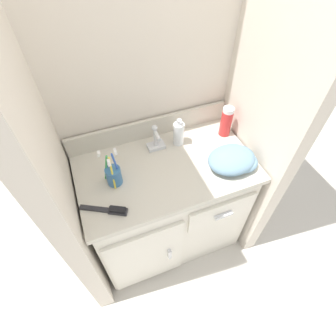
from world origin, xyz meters
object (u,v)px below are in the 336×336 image
at_px(toothbrush_cup, 113,175).
at_px(hairbrush, 110,210).
at_px(soap_dispenser, 179,133).
at_px(hand_towel, 234,160).
at_px(shaving_cream_can, 226,122).

relative_size(toothbrush_cup, hairbrush, 1.02).
relative_size(toothbrush_cup, soap_dispenser, 1.26).
bearing_deg(toothbrush_cup, soap_dispenser, 19.74).
height_order(hairbrush, hand_towel, hand_towel).
height_order(toothbrush_cup, hand_towel, toothbrush_cup).
relative_size(hairbrush, hand_towel, 0.81).
bearing_deg(shaving_cream_can, hand_towel, -108.32).
xyz_separation_m(soap_dispenser, hairbrush, (-0.44, -0.28, -0.06)).
bearing_deg(shaving_cream_can, toothbrush_cup, -170.20).
bearing_deg(soap_dispenser, hairbrush, -146.81).
relative_size(toothbrush_cup, shaving_cream_can, 1.17).
xyz_separation_m(soap_dispenser, shaving_cream_can, (0.26, -0.03, 0.02)).
bearing_deg(hand_towel, hairbrush, -176.68).
bearing_deg(hairbrush, toothbrush_cup, 97.74).
distance_m(toothbrush_cup, hairbrush, 0.17).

